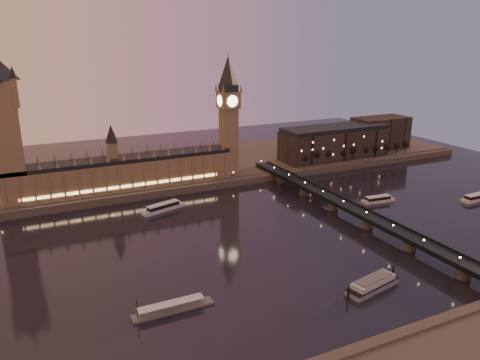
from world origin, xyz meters
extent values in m
plane|color=black|center=(0.00, 0.00, 0.00)|extent=(700.00, 700.00, 0.00)
cube|color=#423D35|center=(30.00, 165.00, 3.00)|extent=(560.00, 130.00, 6.00)
cube|color=brown|center=(-40.00, 121.00, 17.00)|extent=(180.00, 26.00, 22.00)
cube|color=black|center=(-40.00, 121.00, 29.60)|extent=(180.00, 22.00, 3.20)
cube|color=#FFCC7F|center=(-40.00, 107.50, 11.00)|extent=(153.00, 0.25, 2.20)
cube|color=brown|center=(-120.00, 121.00, 50.00)|extent=(22.00, 22.00, 88.00)
cube|color=brown|center=(54.00, 121.00, 35.00)|extent=(13.00, 13.00, 58.00)
cube|color=brown|center=(54.00, 121.00, 71.00)|extent=(16.00, 16.00, 14.00)
cylinder|color=#FFEAA5|center=(54.00, 112.82, 71.00)|extent=(9.60, 0.35, 9.60)
cylinder|color=#FFEAA5|center=(45.82, 121.00, 71.00)|extent=(0.35, 9.60, 9.60)
cube|color=black|center=(54.00, 121.00, 81.00)|extent=(13.00, 13.00, 6.00)
cone|color=black|center=(54.00, 121.00, 96.00)|extent=(17.68, 17.68, 24.00)
sphere|color=gold|center=(54.00, 121.00, 109.00)|extent=(2.00, 2.00, 2.00)
cube|color=black|center=(92.00, 0.00, 8.00)|extent=(13.00, 260.00, 2.00)
cube|color=black|center=(85.70, 0.00, 9.50)|extent=(0.60, 260.00, 1.00)
cube|color=black|center=(98.30, 0.00, 9.50)|extent=(0.60, 260.00, 1.00)
cube|color=black|center=(172.00, 127.00, 20.00)|extent=(110.00, 36.00, 28.00)
cube|color=black|center=(172.00, 127.00, 36.00)|extent=(108.00, 34.00, 4.00)
cube|color=black|center=(242.00, 139.00, 23.00)|extent=(60.00, 30.00, 34.00)
cylinder|color=black|center=(126.35, 109.00, 10.77)|extent=(0.70, 0.70, 9.53)
sphere|color=black|center=(126.35, 109.00, 15.75)|extent=(6.36, 6.36, 6.36)
cylinder|color=black|center=(140.26, 109.00, 10.77)|extent=(0.70, 0.70, 9.53)
sphere|color=black|center=(140.26, 109.00, 15.75)|extent=(6.36, 6.36, 6.36)
cylinder|color=black|center=(154.17, 109.00, 10.77)|extent=(0.70, 0.70, 9.53)
sphere|color=black|center=(154.17, 109.00, 15.75)|extent=(6.36, 6.36, 6.36)
cylinder|color=black|center=(168.08, 109.00, 10.77)|extent=(0.70, 0.70, 9.53)
sphere|color=black|center=(168.08, 109.00, 15.75)|extent=(6.36, 6.36, 6.36)
cylinder|color=black|center=(181.99, 109.00, 10.77)|extent=(0.70, 0.70, 9.53)
sphere|color=black|center=(181.99, 109.00, 15.75)|extent=(6.36, 6.36, 6.36)
cylinder|color=black|center=(195.90, 109.00, 10.77)|extent=(0.70, 0.70, 9.53)
sphere|color=black|center=(195.90, 109.00, 15.75)|extent=(6.36, 6.36, 6.36)
cylinder|color=black|center=(209.81, 109.00, 10.77)|extent=(0.70, 0.70, 9.53)
sphere|color=black|center=(209.81, 109.00, 15.75)|extent=(6.36, 6.36, 6.36)
cylinder|color=black|center=(223.72, 109.00, 10.77)|extent=(0.70, 0.70, 9.53)
sphere|color=black|center=(223.72, 109.00, 15.75)|extent=(6.36, 6.36, 6.36)
cylinder|color=black|center=(237.63, 109.00, 10.77)|extent=(0.70, 0.70, 9.53)
sphere|color=black|center=(237.63, 109.00, 15.75)|extent=(6.36, 6.36, 6.36)
cylinder|color=black|center=(251.54, 109.00, 10.77)|extent=(0.70, 0.70, 9.53)
sphere|color=black|center=(251.54, 109.00, 15.75)|extent=(6.36, 6.36, 6.36)
cube|color=silver|center=(-21.58, 72.27, 1.25)|extent=(34.68, 17.01, 2.49)
cube|color=black|center=(-21.58, 72.27, 3.74)|extent=(25.84, 13.15, 2.49)
cube|color=silver|center=(-21.58, 72.27, 5.22)|extent=(26.58, 13.63, 0.45)
cube|color=silver|center=(133.45, 17.24, 1.13)|extent=(27.21, 9.12, 2.26)
cube|color=black|center=(133.45, 17.24, 3.39)|extent=(20.18, 7.28, 2.26)
cube|color=silver|center=(133.45, 17.24, 4.72)|extent=(20.74, 7.60, 0.41)
cube|color=silver|center=(204.63, -13.28, 1.21)|extent=(26.68, 7.89, 2.43)
cube|color=black|center=(204.63, -13.28, 3.64)|extent=(19.76, 6.41, 2.43)
cube|color=silver|center=(204.63, -13.28, 5.08)|extent=(20.30, 6.72, 0.44)
cube|color=gray|center=(41.21, -82.75, 1.30)|extent=(33.25, 15.24, 2.61)
cube|color=black|center=(41.21, -82.75, 2.86)|extent=(33.25, 15.24, 0.50)
cube|color=silver|center=(41.21, -82.75, 4.41)|extent=(27.15, 13.06, 2.61)
cube|color=#595B5E|center=(41.21, -82.75, 6.07)|extent=(23.02, 11.27, 0.70)
cylinder|color=black|center=(23.52, -85.34, 3.41)|extent=(1.10, 1.10, 6.82)
cylinder|color=black|center=(58.90, -78.15, 3.41)|extent=(1.10, 1.10, 6.82)
cube|color=#595B5E|center=(-56.18, -57.53, 0.56)|extent=(38.96, 6.49, 1.11)
cube|color=silver|center=(-57.11, -57.53, 4.22)|extent=(31.54, 5.57, 0.28)
cylinder|color=black|center=(-72.88, -57.53, 5.75)|extent=(0.37, 0.37, 9.28)
cylinder|color=black|center=(-72.88, -57.53, 8.07)|extent=(3.71, 0.22, 0.22)
camera|label=1|loc=(-111.12, -242.99, 122.70)|focal=35.00mm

